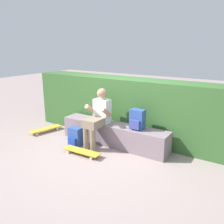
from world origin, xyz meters
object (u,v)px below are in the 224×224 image
at_px(bench_main, 113,134).
at_px(backpack_on_bench, 137,120).
at_px(backpack_on_ground, 75,137).
at_px(skateboard_near_person, 82,151).
at_px(person_skater, 98,116).
at_px(skateboard_beside_bench, 46,129).

bearing_deg(bench_main, backpack_on_bench, -0.95).
distance_m(bench_main, backpack_on_bench, 0.71).
relative_size(bench_main, backpack_on_ground, 6.14).
distance_m(bench_main, backpack_on_ground, 0.82).
distance_m(skateboard_near_person, backpack_on_bench, 1.26).
bearing_deg(bench_main, person_skater, -138.99).
distance_m(bench_main, person_skater, 0.54).
bearing_deg(person_skater, backpack_on_ground, -143.99).
distance_m(person_skater, backpack_on_bench, 0.83).
bearing_deg(skateboard_beside_bench, person_skater, 2.30).
relative_size(skateboard_near_person, backpack_on_bench, 2.02).
bearing_deg(bench_main, skateboard_beside_bench, -171.45).
distance_m(person_skater, skateboard_beside_bench, 1.69).
xyz_separation_m(backpack_on_bench, backpack_on_ground, (-1.21, -0.49, -0.47)).
bearing_deg(skateboard_beside_bench, backpack_on_ground, -10.91).
xyz_separation_m(person_skater, skateboard_beside_bench, (-1.58, -0.06, -0.59)).
bearing_deg(backpack_on_bench, bench_main, 179.05).
height_order(person_skater, backpack_on_ground, person_skater).
xyz_separation_m(skateboard_near_person, skateboard_beside_bench, (-1.59, 0.51, 0.00)).
bearing_deg(skateboard_beside_bench, bench_main, 8.55).
height_order(bench_main, skateboard_near_person, bench_main).
xyz_separation_m(bench_main, person_skater, (-0.24, -0.21, 0.43)).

